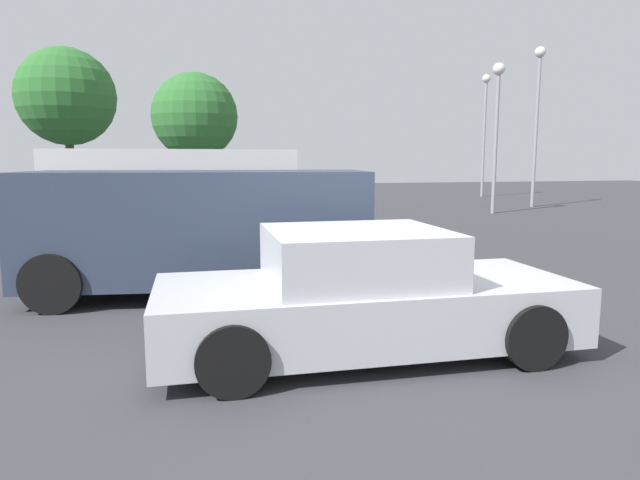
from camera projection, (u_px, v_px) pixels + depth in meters
ground_plane at (368, 353)px, 5.77m from camera, size 80.00×80.00×0.00m
sedan_foreground at (363, 296)px, 5.73m from camera, size 4.27×1.89×1.30m
van_white at (175, 198)px, 11.75m from camera, size 4.92×2.13×2.20m
suv_dark at (201, 227)px, 8.19m from camera, size 5.05×2.57×1.83m
pedestrian at (330, 200)px, 14.41m from camera, size 0.55×0.35×1.62m
light_post_near at (538, 100)px, 22.98m from camera, size 0.44×0.44×6.59m
light_post_mid at (485, 114)px, 29.50m from camera, size 0.44×0.44×6.46m
light_post_far at (497, 110)px, 20.23m from camera, size 0.44×0.44×5.47m
tree_back_left at (66, 97)px, 24.81m from camera, size 4.32×4.32×6.95m
tree_back_right at (195, 117)px, 19.95m from camera, size 3.08×3.08×5.09m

